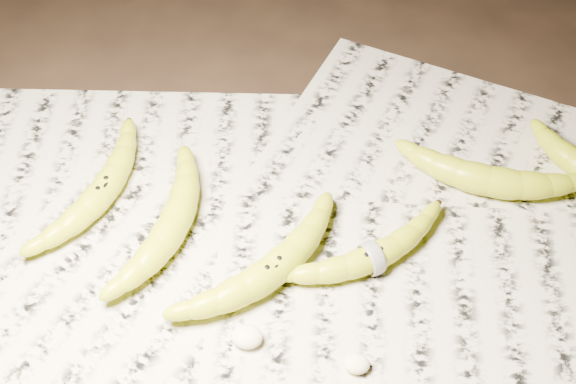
# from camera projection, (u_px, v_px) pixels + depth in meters

# --- Properties ---
(ground) EXTENTS (3.00, 3.00, 0.00)m
(ground) POSITION_uv_depth(u_px,v_px,m) (287.00, 246.00, 0.93)
(ground) COLOR black
(ground) RESTS_ON ground
(newspaper_patch) EXTENTS (0.90, 0.70, 0.01)m
(newspaper_patch) POSITION_uv_depth(u_px,v_px,m) (315.00, 270.00, 0.90)
(newspaper_patch) COLOR beige
(newspaper_patch) RESTS_ON ground
(banana_left_a) EXTENTS (0.11, 0.21, 0.04)m
(banana_left_a) POSITION_uv_depth(u_px,v_px,m) (102.00, 189.00, 0.95)
(banana_left_a) COLOR gold
(banana_left_a) RESTS_ON newspaper_patch
(banana_left_b) EXTENTS (0.10, 0.21, 0.04)m
(banana_left_b) POSITION_uv_depth(u_px,v_px,m) (173.00, 223.00, 0.91)
(banana_left_b) COLOR gold
(banana_left_b) RESTS_ON newspaper_patch
(banana_center) EXTENTS (0.18, 0.20, 0.04)m
(banana_center) POSITION_uv_depth(u_px,v_px,m) (272.00, 269.00, 0.87)
(banana_center) COLOR gold
(banana_center) RESTS_ON newspaper_patch
(banana_taped) EXTENTS (0.19, 0.15, 0.03)m
(banana_taped) POSITION_uv_depth(u_px,v_px,m) (372.00, 256.00, 0.89)
(banana_taped) COLOR gold
(banana_taped) RESTS_ON newspaper_patch
(banana_upper_a) EXTENTS (0.21, 0.09, 0.04)m
(banana_upper_a) POSITION_uv_depth(u_px,v_px,m) (489.00, 179.00, 0.96)
(banana_upper_a) COLOR gold
(banana_upper_a) RESTS_ON newspaper_patch
(measuring_tape) EXTENTS (0.03, 0.04, 0.04)m
(measuring_tape) POSITION_uv_depth(u_px,v_px,m) (372.00, 256.00, 0.89)
(measuring_tape) COLOR white
(measuring_tape) RESTS_ON newspaper_patch
(flesh_chunk_a) EXTENTS (0.03, 0.03, 0.02)m
(flesh_chunk_a) POSITION_uv_depth(u_px,v_px,m) (247.00, 335.00, 0.83)
(flesh_chunk_a) COLOR #F2EDBB
(flesh_chunk_a) RESTS_ON newspaper_patch
(flesh_chunk_c) EXTENTS (0.03, 0.02, 0.02)m
(flesh_chunk_c) POSITION_uv_depth(u_px,v_px,m) (357.00, 362.00, 0.81)
(flesh_chunk_c) COLOR #F2EDBB
(flesh_chunk_c) RESTS_ON newspaper_patch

